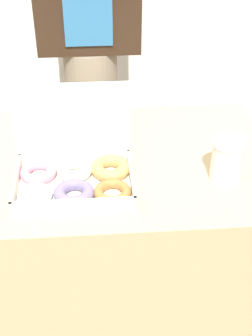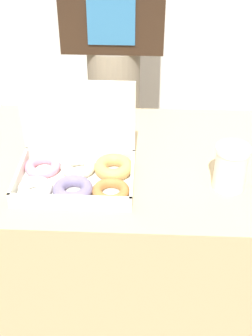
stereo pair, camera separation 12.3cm
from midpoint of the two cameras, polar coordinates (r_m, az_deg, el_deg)
The scene contains 5 objects.
ground_plane at distance 1.91m, azimuth -0.53°, elevation -17.36°, with size 14.00×14.00×0.00m, color #665B51.
table at distance 1.63m, azimuth -0.60°, elevation -9.56°, with size 1.09×0.64×0.73m.
donut_box at distance 1.29m, azimuth -3.18°, elevation -0.26°, with size 0.35×0.25×0.27m.
coffee_cup at distance 1.29m, azimuth 15.34°, elevation -0.01°, with size 0.09×0.09×0.13m.
person_customer at distance 1.88m, azimuth 0.34°, elevation 15.75°, with size 0.39×0.22×1.61m.
Camera 2 is at (0.13, -1.15, 1.52)m, focal length 50.00 mm.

